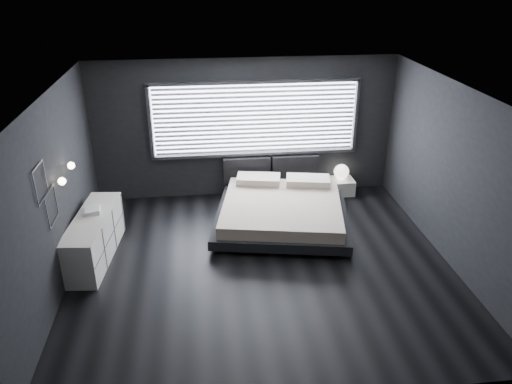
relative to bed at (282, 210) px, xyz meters
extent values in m
plane|color=black|center=(-0.53, -1.31, -0.29)|extent=(6.00, 6.00, 0.00)
plane|color=white|center=(-0.53, -1.31, 2.51)|extent=(6.00, 6.00, 0.00)
cube|color=black|center=(-0.53, 1.44, 1.11)|extent=(6.00, 0.04, 2.80)
cube|color=black|center=(-0.53, -4.06, 1.11)|extent=(6.00, 0.04, 2.80)
cube|color=black|center=(-3.53, -1.31, 1.11)|extent=(0.04, 5.50, 2.80)
cube|color=black|center=(2.47, -1.31, 1.11)|extent=(0.04, 5.50, 2.80)
cube|color=white|center=(-0.33, 1.42, 1.32)|extent=(4.00, 0.02, 1.38)
cube|color=#47474C|center=(-2.37, 1.39, 1.32)|extent=(0.06, 0.08, 1.48)
cube|color=#47474C|center=(1.71, 1.39, 1.32)|extent=(0.06, 0.08, 1.48)
cube|color=#47474C|center=(-0.33, 1.39, 2.05)|extent=(4.14, 0.08, 0.06)
cube|color=#47474C|center=(-0.33, 1.39, 0.59)|extent=(4.14, 0.08, 0.06)
cube|color=silver|center=(-0.33, 1.36, 1.32)|extent=(3.94, 0.03, 1.32)
cube|color=black|center=(-0.51, 1.33, 0.28)|extent=(0.96, 0.16, 0.52)
cube|color=black|center=(0.49, 1.33, 0.28)|extent=(0.96, 0.16, 0.52)
cylinder|color=silver|center=(-3.48, -1.26, 1.31)|extent=(0.10, 0.02, 0.02)
sphere|color=#FFE5B7|center=(-3.41, -1.26, 1.31)|extent=(0.11, 0.11, 0.11)
cylinder|color=silver|center=(-3.48, -0.66, 1.31)|extent=(0.10, 0.02, 0.02)
sphere|color=#FFE5B7|center=(-3.41, -0.66, 1.31)|extent=(0.11, 0.11, 0.11)
cube|color=#47474C|center=(-3.51, -1.86, 1.79)|extent=(0.01, 0.46, 0.02)
cube|color=#47474C|center=(-3.51, -1.86, 1.33)|extent=(0.01, 0.46, 0.02)
cube|color=#47474C|center=(-3.51, -1.63, 1.56)|extent=(0.01, 0.02, 0.46)
cube|color=#47474C|center=(-3.51, -2.09, 1.56)|extent=(0.01, 0.02, 0.46)
cube|color=#47474C|center=(-3.51, -1.61, 1.32)|extent=(0.01, 0.46, 0.02)
cube|color=#47474C|center=(-3.51, -1.61, 0.86)|extent=(0.01, 0.46, 0.02)
cube|color=#47474C|center=(-3.51, -1.38, 1.09)|extent=(0.01, 0.02, 0.46)
cube|color=#47474C|center=(-3.51, -1.84, 1.09)|extent=(0.01, 0.02, 0.46)
cube|color=black|center=(-1.19, -0.75, -0.24)|extent=(0.15, 0.15, 0.09)
cube|color=black|center=(0.82, -1.14, -0.24)|extent=(0.15, 0.15, 0.09)
cube|color=black|center=(-0.84, 1.05, -0.24)|extent=(0.15, 0.15, 0.09)
cube|color=black|center=(1.17, 0.66, -0.24)|extent=(0.15, 0.15, 0.09)
cube|color=black|center=(-0.01, -0.04, -0.11)|extent=(2.76, 2.67, 0.17)
cube|color=#B6A591|center=(-0.01, -0.04, 0.08)|extent=(2.47, 2.47, 0.22)
cube|color=beige|center=(-0.33, 0.87, 0.26)|extent=(0.91, 0.60, 0.14)
cube|color=beige|center=(0.63, 0.69, 0.26)|extent=(0.91, 0.60, 0.14)
cube|color=white|center=(1.44, 1.19, -0.13)|extent=(0.54, 0.45, 0.31)
sphere|color=white|center=(1.45, 1.23, 0.18)|extent=(0.31, 0.31, 0.31)
cube|color=white|center=(-3.21, -0.75, 0.09)|extent=(0.71, 1.91, 0.75)
cube|color=#47474C|center=(-2.95, -0.78, 0.09)|extent=(0.19, 1.83, 0.73)
cube|color=silver|center=(-3.23, -0.56, 0.48)|extent=(0.30, 0.37, 0.04)
cube|color=silver|center=(-3.22, -0.58, 0.52)|extent=(0.28, 0.34, 0.03)
camera|label=1|loc=(-1.42, -8.03, 4.19)|focal=35.00mm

